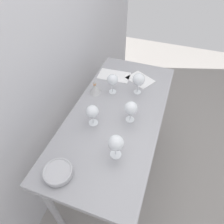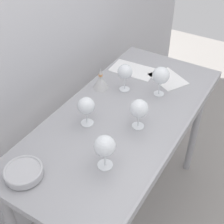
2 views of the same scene
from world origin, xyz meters
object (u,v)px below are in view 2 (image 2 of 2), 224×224
wine_glass_far_left (86,106)px  wine_glass_near_left (105,147)px  wine_glass_near_center (139,109)px  decanter_funnel (101,82)px  tasting_bowl (24,172)px  tasting_sheet_upper (133,70)px  wine_glass_near_right (161,76)px  wine_glass_far_right (125,72)px  tasting_sheet_lower (168,79)px

wine_glass_far_left → wine_glass_near_left: wine_glass_near_left is taller
wine_glass_near_center → decanter_funnel: size_ratio=1.24×
wine_glass_near_center → wine_glass_near_left: bearing=179.3°
tasting_bowl → tasting_sheet_upper: bearing=0.6°
wine_glass_near_right → wine_glass_far_right: 0.20m
wine_glass_far_left → decanter_funnel: size_ratio=1.22×
wine_glass_far_right → wine_glass_near_left: size_ratio=0.97×
tasting_sheet_upper → tasting_sheet_lower: same height
wine_glass_far_left → tasting_bowl: (-0.42, 0.03, -0.08)m
tasting_sheet_upper → tasting_bowl: 1.00m
wine_glass_far_right → tasting_sheet_lower: (0.23, -0.17, -0.12)m
wine_glass_near_right → tasting_sheet_upper: wine_glass_near_right is taller
wine_glass_near_left → tasting_sheet_lower: wine_glass_near_left is taller
wine_glass_near_right → tasting_sheet_lower: bearing=5.7°
decanter_funnel → tasting_sheet_lower: bearing=-46.1°
wine_glass_far_right → tasting_bowl: wine_glass_far_right is taller
wine_glass_far_left → tasting_sheet_upper: size_ratio=0.57×
wine_glass_far_right → tasting_sheet_upper: wine_glass_far_right is taller
tasting_sheet_upper → tasting_sheet_lower: 0.24m
wine_glass_near_right → wine_glass_near_center: bearing=-175.2°
tasting_bowl → decanter_funnel: decanter_funnel is taller
wine_glass_far_left → tasting_sheet_lower: wine_glass_far_left is taller
wine_glass_near_center → tasting_bowl: 0.61m
wine_glass_near_right → decanter_funnel: size_ratio=1.35×
decanter_funnel → wine_glass_far_right: bearing=-66.3°
wine_glass_far_right → wine_glass_near_right: bearing=-71.9°
wine_glass_far_right → tasting_bowl: 0.79m
wine_glass_far_left → tasting_bowl: bearing=175.4°
wine_glass_far_right → tasting_sheet_upper: size_ratio=0.59×
decanter_funnel → tasting_sheet_upper: bearing=-14.2°
tasting_bowl → wine_glass_far_left: bearing=-4.6°
wine_glass_far_left → wine_glass_near_right: wine_glass_near_right is taller
wine_glass_far_left → tasting_sheet_upper: bearing=4.4°
wine_glass_far_left → tasting_sheet_upper: 0.59m
tasting_sheet_upper → tasting_bowl: size_ratio=1.65×
wine_glass_far_right → tasting_sheet_upper: (0.21, 0.06, -0.12)m
tasting_sheet_lower → wine_glass_near_left: bearing=-147.6°
tasting_sheet_lower → decanter_funnel: bearing=163.4°
wine_glass_near_right → wine_glass_far_right: wine_glass_near_right is taller
tasting_bowl → wine_glass_near_right: bearing=-15.9°
wine_glass_far_left → decanter_funnel: (0.30, 0.11, -0.07)m
wine_glass_near_left → tasting_sheet_upper: (0.77, 0.27, -0.12)m
tasting_sheet_lower → decanter_funnel: 0.42m
wine_glass_near_left → decanter_funnel: 0.61m
wine_glass_near_right → tasting_bowl: bearing=164.1°
tasting_sheet_lower → tasting_bowl: tasting_bowl is taller
wine_glass_near_right → wine_glass_near_left: wine_glass_near_right is taller
wine_glass_near_left → tasting_bowl: size_ratio=1.01×
wine_glass_near_right → tasting_bowl: (-0.84, 0.24, -0.10)m
wine_glass_near_right → decanter_funnel: bearing=110.4°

